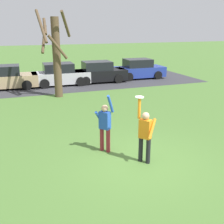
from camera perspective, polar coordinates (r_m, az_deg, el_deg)
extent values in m
plane|color=#4C7533|center=(8.92, 5.57, -10.13)|extent=(120.00, 120.00, 0.00)
cylinder|color=black|center=(8.66, 7.55, -8.06)|extent=(0.14, 0.14, 0.82)
cylinder|color=black|center=(8.76, 6.00, -7.69)|extent=(0.14, 0.14, 0.82)
cube|color=orange|center=(8.44, 6.94, -3.51)|extent=(0.39, 0.42, 0.60)
sphere|color=tan|center=(8.30, 7.04, -0.83)|extent=(0.23, 0.23, 0.23)
cylinder|color=orange|center=(8.33, 8.34, -3.49)|extent=(0.41, 0.35, 0.59)
cylinder|color=orange|center=(8.33, 5.71, 0.83)|extent=(0.09, 0.09, 0.66)
cylinder|color=maroon|center=(9.46, -2.12, -5.65)|extent=(0.14, 0.14, 0.82)
cylinder|color=maroon|center=(9.33, -0.80, -5.99)|extent=(0.14, 0.14, 0.82)
cube|color=#234CB2|center=(9.14, -1.50, -1.72)|extent=(0.39, 0.42, 0.60)
sphere|color=tan|center=(9.01, -1.52, 0.77)|extent=(0.23, 0.23, 0.23)
cylinder|color=#234CB2|center=(9.24, -2.66, -1.20)|extent=(0.41, 0.35, 0.59)
cylinder|color=#234CB2|center=(8.84, -0.33, 1.69)|extent=(0.31, 0.26, 0.65)
cylinder|color=white|center=(8.24, 5.78, 3.12)|extent=(0.27, 0.27, 0.02)
cube|color=tan|center=(20.30, -21.06, 6.12)|extent=(4.14, 1.90, 0.80)
cube|color=black|center=(20.19, -21.71, 8.07)|extent=(2.14, 1.69, 0.64)
cylinder|color=black|center=(21.22, -17.50, 6.31)|extent=(0.67, 0.24, 0.66)
cylinder|color=black|center=(19.43, -17.31, 5.37)|extent=(0.67, 0.24, 0.66)
cube|color=#BCBCC1|center=(20.54, -10.60, 7.10)|extent=(4.14, 1.90, 0.80)
cube|color=black|center=(20.41, -11.13, 9.05)|extent=(2.14, 1.69, 0.64)
cylinder|color=black|center=(21.67, -7.58, 7.18)|extent=(0.67, 0.24, 0.66)
cylinder|color=black|center=(19.92, -6.53, 6.32)|extent=(0.67, 0.24, 0.66)
cylinder|color=black|center=(21.33, -14.33, 6.63)|extent=(0.67, 0.24, 0.66)
cylinder|color=black|center=(19.55, -13.86, 5.72)|extent=(0.67, 0.24, 0.66)
cube|color=black|center=(21.26, -2.71, 7.72)|extent=(4.14, 1.90, 0.80)
cube|color=black|center=(21.11, -3.13, 9.62)|extent=(2.14, 1.69, 0.64)
cylinder|color=black|center=(22.53, -0.22, 7.72)|extent=(0.67, 0.24, 0.66)
cylinder|color=black|center=(20.84, 1.39, 6.92)|extent=(0.67, 0.24, 0.66)
cylinder|color=black|center=(21.87, -6.60, 7.31)|extent=(0.67, 0.24, 0.66)
cylinder|color=black|center=(20.12, -5.47, 6.47)|extent=(0.67, 0.24, 0.66)
cube|color=#233893|center=(22.96, 5.68, 8.37)|extent=(4.14, 1.90, 0.80)
cube|color=black|center=(22.80, 5.39, 10.14)|extent=(2.14, 1.69, 0.64)
cylinder|color=black|center=(24.35, 7.54, 8.29)|extent=(0.67, 0.24, 0.66)
cylinder|color=black|center=(22.75, 9.56, 7.57)|extent=(0.67, 0.24, 0.66)
cylinder|color=black|center=(23.35, 1.87, 8.05)|extent=(0.67, 0.24, 0.66)
cylinder|color=black|center=(21.68, 3.57, 7.30)|extent=(0.67, 0.24, 0.66)
cube|color=#38383D|center=(20.96, -11.31, 5.74)|extent=(22.37, 6.40, 0.01)
cylinder|color=brown|center=(16.75, -11.42, 10.93)|extent=(0.47, 0.47, 4.65)
cylinder|color=brown|center=(16.78, -13.99, 14.53)|extent=(0.60, 1.44, 1.58)
cylinder|color=brown|center=(16.46, -9.64, 17.60)|extent=(0.79, 1.31, 1.46)
cylinder|color=brown|center=(16.42, -14.53, 16.97)|extent=(0.44, 1.70, 1.84)
cylinder|color=brown|center=(16.21, -11.22, 13.10)|extent=(1.12, 0.20, 1.40)
cylinder|color=brown|center=(16.62, -13.82, 16.94)|extent=(0.26, 1.23, 0.97)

